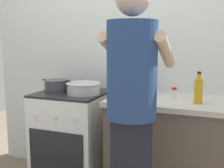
% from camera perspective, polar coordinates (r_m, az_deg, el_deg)
% --- Properties ---
extents(back_wall, '(3.20, 0.10, 2.50)m').
position_cam_1_polar(back_wall, '(2.62, 6.07, 6.45)').
color(back_wall, silver).
rests_on(back_wall, ground).
extents(countertop, '(1.00, 0.60, 0.90)m').
position_cam_1_polar(countertop, '(2.38, 11.92, -13.70)').
color(countertop, brown).
rests_on(countertop, ground).
extents(stove_range, '(0.60, 0.62, 0.90)m').
position_cam_1_polar(stove_range, '(2.66, -8.04, -11.23)').
color(stove_range, white).
rests_on(stove_range, ground).
extents(pot, '(0.28, 0.21, 0.11)m').
position_cam_1_polar(pot, '(2.57, -11.44, -0.35)').
color(pot, '#38383D').
rests_on(pot, stove_range).
extents(mixing_bowl, '(0.30, 0.30, 0.10)m').
position_cam_1_polar(mixing_bowl, '(2.42, -5.92, -0.78)').
color(mixing_bowl, '#B7B7BC').
rests_on(mixing_bowl, stove_range).
extents(utensil_crock, '(0.10, 0.10, 0.33)m').
position_cam_1_polar(utensil_crock, '(2.43, 8.01, 0.32)').
color(utensil_crock, silver).
rests_on(utensil_crock, countertop).
extents(spice_bottle, '(0.04, 0.04, 0.09)m').
position_cam_1_polar(spice_bottle, '(2.26, 12.71, -1.91)').
color(spice_bottle, silver).
rests_on(spice_bottle, countertop).
extents(oil_bottle, '(0.06, 0.06, 0.24)m').
position_cam_1_polar(oil_bottle, '(2.13, 17.45, -1.28)').
color(oil_bottle, gold).
rests_on(oil_bottle, countertop).
extents(person, '(0.41, 0.50, 1.70)m').
position_cam_1_polar(person, '(1.71, 4.06, -8.21)').
color(person, black).
rests_on(person, ground).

